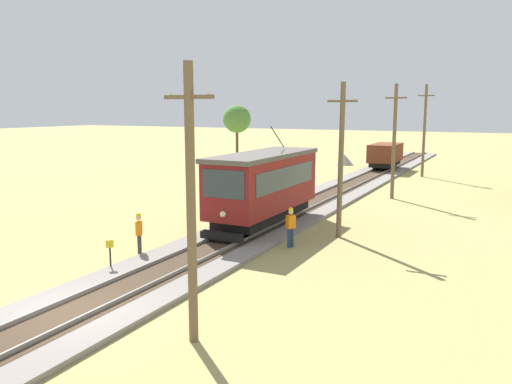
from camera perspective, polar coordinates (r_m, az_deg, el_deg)
ground_plane at (r=16.04m, az=-19.94°, el=-13.12°), size 260.00×260.00×0.00m
track_ballast at (r=16.01m, az=-19.95°, el=-12.82°), size 4.20×120.00×0.18m
sleeper_bed at (r=15.98m, az=-19.97°, el=-12.51°), size 2.04×120.00×0.01m
rail_left at (r=16.46m, az=-21.74°, el=-11.71°), size 0.07×120.00×0.14m
rail_right at (r=15.46m, az=-18.12°, el=-12.89°), size 0.07×120.00×0.14m
red_tram at (r=25.39m, az=0.90°, el=0.79°), size 2.60×8.54×4.79m
freight_car at (r=50.83m, az=14.41°, el=4.09°), size 2.40×5.20×2.31m
utility_pole_foreground at (r=12.69m, az=-7.36°, el=-1.26°), size 1.40×0.27×7.13m
utility_pole_near_tram at (r=23.69m, az=9.57°, el=3.71°), size 1.40×0.37×7.20m
utility_pole_mid at (r=34.79m, az=15.35°, el=5.62°), size 1.40×0.34×7.61m
utility_pole_far at (r=46.95m, az=18.50°, el=6.66°), size 1.40×0.36×8.10m
trackside_signal_marker at (r=19.65m, az=-16.17°, el=-6.71°), size 0.21×0.21×1.18m
gravel_pile at (r=55.20m, az=9.95°, el=3.62°), size 2.07×2.07×1.15m
track_worker at (r=21.37m, az=-13.09°, el=-4.41°), size 0.41×0.45×1.78m
second_worker at (r=21.99m, az=3.94°, el=-3.79°), size 0.41×0.45×1.78m
tree_left_far at (r=61.83m, az=-2.17°, el=8.23°), size 3.37×3.37×6.46m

